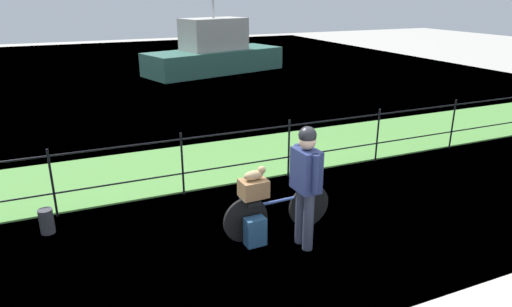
{
  "coord_description": "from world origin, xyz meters",
  "views": [
    {
      "loc": [
        -2.76,
        -4.73,
        3.26
      ],
      "look_at": [
        -0.06,
        1.38,
        0.9
      ],
      "focal_mm": 32.19,
      "sensor_mm": 36.0,
      "label": 1
    }
  ],
  "objects": [
    {
      "name": "iron_fence",
      "position": [
        0.0,
        2.29,
        0.64
      ],
      "size": [
        18.04,
        0.04,
        1.09
      ],
      "color": "black",
      "rests_on": "ground"
    },
    {
      "name": "backpack_on_paving",
      "position": [
        -0.55,
        0.29,
        0.2
      ],
      "size": [
        0.29,
        0.19,
        0.4
      ],
      "primitive_type": "cube",
      "rotation": [
        0.0,
        0.0,
        3.18
      ],
      "color": "#28517A",
      "rests_on": "ground"
    },
    {
      "name": "moored_boat_near",
      "position": [
        3.59,
        13.99,
        0.8
      ],
      "size": [
        6.28,
        3.61,
        3.83
      ],
      "color": "#336656",
      "rests_on": "ground"
    },
    {
      "name": "grass_strip",
      "position": [
        0.0,
        3.55,
        0.01
      ],
      "size": [
        27.0,
        2.4,
        0.03
      ],
      "primitive_type": "cube",
      "color": "#569342",
      "rests_on": "ground"
    },
    {
      "name": "bicycle_main",
      "position": [
        -0.15,
        0.46,
        0.34
      ],
      "size": [
        1.66,
        0.17,
        0.65
      ],
      "color": "black",
      "rests_on": "ground"
    },
    {
      "name": "mooring_bollard",
      "position": [
        -3.14,
        1.79,
        0.18
      ],
      "size": [
        0.2,
        0.2,
        0.37
      ],
      "primitive_type": "cylinder",
      "color": "#38383D",
      "rests_on": "ground"
    },
    {
      "name": "harbor_water",
      "position": [
        0.0,
        13.4,
        0.0
      ],
      "size": [
        30.0,
        30.0,
        0.0
      ],
      "primitive_type": "plane",
      "color": "#60849E",
      "rests_on": "ground"
    },
    {
      "name": "cyclist_person",
      "position": [
        0.04,
        0.01,
        1.0
      ],
      "size": [
        0.27,
        0.54,
        1.68
      ],
      "color": "#383D51",
      "rests_on": "ground"
    },
    {
      "name": "wooden_crate",
      "position": [
        -0.51,
        0.44,
        0.77
      ],
      "size": [
        0.37,
        0.29,
        0.24
      ],
      "primitive_type": "cube",
      "rotation": [
        0.0,
        0.0,
        0.03
      ],
      "color": "olive",
      "rests_on": "bicycle_main"
    },
    {
      "name": "ground_plane",
      "position": [
        0.0,
        0.0,
        0.0
      ],
      "size": [
        60.0,
        60.0,
        0.0
      ],
      "primitive_type": "plane",
      "color": "#B2ADA3"
    },
    {
      "name": "terrier_dog",
      "position": [
        -0.49,
        0.45,
        0.97
      ],
      "size": [
        0.32,
        0.15,
        0.18
      ],
      "color": "tan",
      "rests_on": "wooden_crate"
    }
  ]
}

